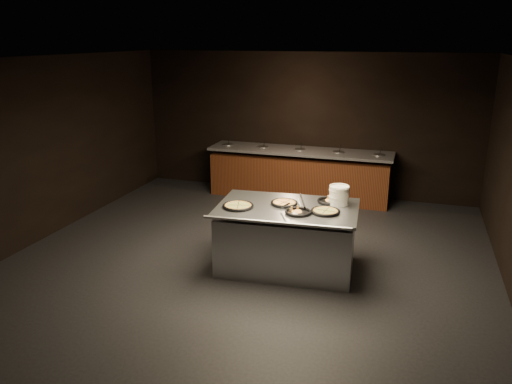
{
  "coord_description": "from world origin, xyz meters",
  "views": [
    {
      "loc": [
        2.16,
        -6.06,
        3.18
      ],
      "look_at": [
        0.12,
        0.3,
        1.09
      ],
      "focal_mm": 35.0,
      "sensor_mm": 36.0,
      "label": 1
    }
  ],
  "objects_px": {
    "pan_veggie_whole": "(238,206)",
    "pan_cheese_whole": "(284,203)",
    "serving_counter": "(287,239)",
    "plate_stack": "(339,195)"
  },
  "relations": [
    {
      "from": "pan_veggie_whole",
      "to": "pan_cheese_whole",
      "type": "height_order",
      "value": "same"
    },
    {
      "from": "plate_stack",
      "to": "pan_cheese_whole",
      "type": "bearing_deg",
      "value": -163.43
    },
    {
      "from": "pan_cheese_whole",
      "to": "plate_stack",
      "type": "bearing_deg",
      "value": 16.57
    },
    {
      "from": "plate_stack",
      "to": "pan_veggie_whole",
      "type": "xyz_separation_m",
      "value": [
        -1.3,
        -0.54,
        -0.11
      ]
    },
    {
      "from": "serving_counter",
      "to": "pan_cheese_whole",
      "type": "xyz_separation_m",
      "value": [
        -0.07,
        0.09,
        0.5
      ]
    },
    {
      "from": "plate_stack",
      "to": "pan_veggie_whole",
      "type": "height_order",
      "value": "plate_stack"
    },
    {
      "from": "plate_stack",
      "to": "pan_veggie_whole",
      "type": "relative_size",
      "value": 0.63
    },
    {
      "from": "pan_cheese_whole",
      "to": "pan_veggie_whole",
      "type": "bearing_deg",
      "value": -150.96
    },
    {
      "from": "serving_counter",
      "to": "pan_veggie_whole",
      "type": "height_order",
      "value": "pan_veggie_whole"
    },
    {
      "from": "plate_stack",
      "to": "pan_cheese_whole",
      "type": "distance_m",
      "value": 0.77
    }
  ]
}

